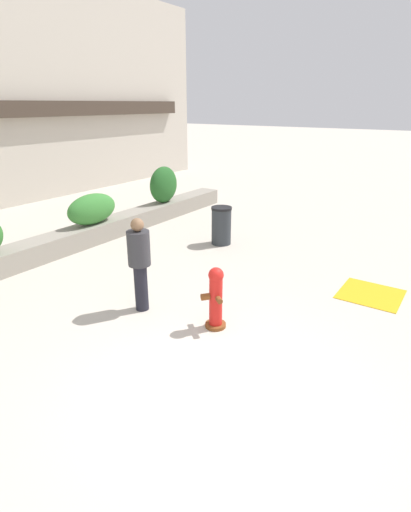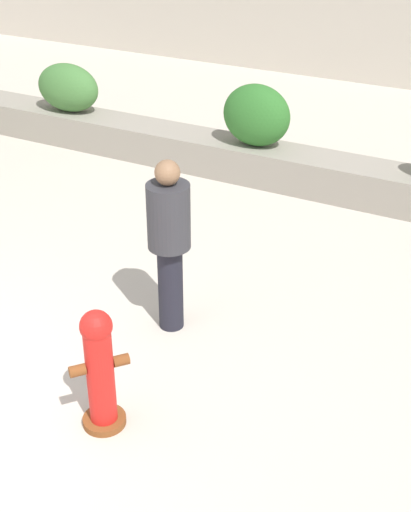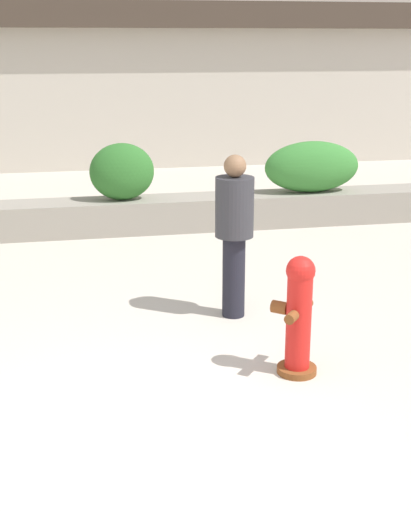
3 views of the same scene
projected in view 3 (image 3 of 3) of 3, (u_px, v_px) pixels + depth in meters
ground_plane at (154, 437)px, 5.31m from camera, size 120.00×120.00×0.00m
planter_wall_low at (104, 217)px, 10.86m from camera, size 18.00×0.70×0.50m
hedge_bush_2 at (122, 172)px, 10.72m from camera, size 0.97×0.60×0.86m
hedge_bush_3 at (312, 167)px, 11.29m from camera, size 1.54×0.63×0.81m
fire_hydrant at (298, 315)px, 6.17m from camera, size 0.50×0.50×1.08m
pedestrian at (234, 226)px, 7.36m from camera, size 0.42×0.42×1.73m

